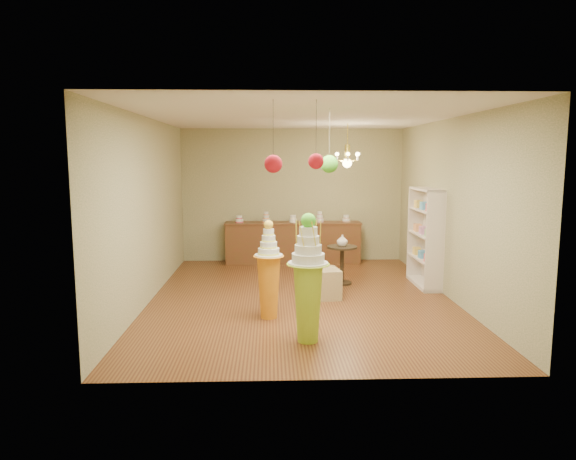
{
  "coord_description": "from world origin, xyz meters",
  "views": [
    {
      "loc": [
        -0.52,
        -8.42,
        2.34
      ],
      "look_at": [
        -0.22,
        0.0,
        1.16
      ],
      "focal_mm": 32.0,
      "sensor_mm": 36.0,
      "label": 1
    }
  ],
  "objects_px": {
    "pedestal_orange": "(269,279)",
    "round_table": "(342,260)",
    "sideboard": "(293,242)",
    "pedestal_green": "(308,287)"
  },
  "relations": [
    {
      "from": "pedestal_green",
      "to": "sideboard",
      "type": "distance_m",
      "value": 5.05
    },
    {
      "from": "round_table",
      "to": "pedestal_orange",
      "type": "bearing_deg",
      "value": -124.06
    },
    {
      "from": "sideboard",
      "to": "round_table",
      "type": "xyz_separation_m",
      "value": [
        0.83,
        -2.02,
        -0.01
      ]
    },
    {
      "from": "pedestal_green",
      "to": "pedestal_orange",
      "type": "bearing_deg",
      "value": 116.36
    },
    {
      "from": "pedestal_orange",
      "to": "round_table",
      "type": "distance_m",
      "value": 2.44
    },
    {
      "from": "pedestal_green",
      "to": "sideboard",
      "type": "bearing_deg",
      "value": 89.59
    },
    {
      "from": "sideboard",
      "to": "pedestal_orange",
      "type": "bearing_deg",
      "value": -97.58
    },
    {
      "from": "pedestal_orange",
      "to": "round_table",
      "type": "xyz_separation_m",
      "value": [
        1.37,
        2.02,
        -0.13
      ]
    },
    {
      "from": "pedestal_green",
      "to": "pedestal_orange",
      "type": "relative_size",
      "value": 1.14
    },
    {
      "from": "pedestal_orange",
      "to": "sideboard",
      "type": "height_order",
      "value": "pedestal_orange"
    }
  ]
}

